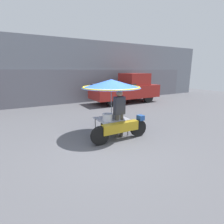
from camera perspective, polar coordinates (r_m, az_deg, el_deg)
ground_plane at (r=5.74m, az=-0.39°, el=-10.65°), size 36.00×36.00×0.00m
shopfront_building at (r=13.57m, az=-19.15°, el=12.25°), size 28.00×2.06×4.47m
vendor_motorcycle_cart at (r=6.15m, az=0.12°, el=6.54°), size 2.15×2.08×2.04m
vendor_person at (r=6.15m, az=2.39°, el=0.32°), size 0.38×0.23×1.68m
pickup_truck at (r=12.95m, az=4.76°, el=7.55°), size 5.02×1.98×2.13m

